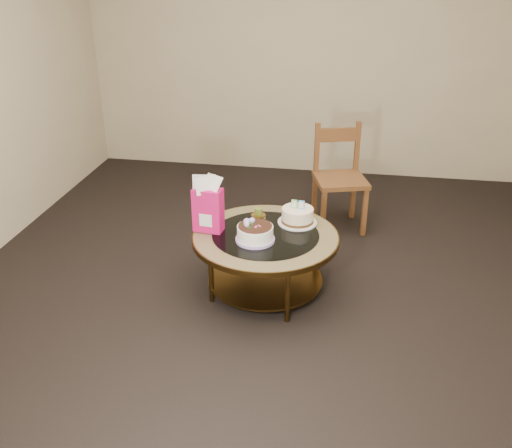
% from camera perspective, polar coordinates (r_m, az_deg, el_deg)
% --- Properties ---
extents(ground, '(5.00, 5.00, 0.00)m').
position_cam_1_polar(ground, '(4.16, 0.92, -6.63)').
color(ground, black).
rests_on(ground, ground).
extents(room_walls, '(4.52, 5.02, 2.61)m').
position_cam_1_polar(room_walls, '(3.57, 1.10, 14.68)').
color(room_walls, tan).
rests_on(room_walls, ground).
extents(coffee_table, '(1.02, 1.02, 0.46)m').
position_cam_1_polar(coffee_table, '(3.97, 0.95, -2.03)').
color(coffee_table, '#503817').
rests_on(coffee_table, ground).
extents(decorated_cake, '(0.26, 0.26, 0.15)m').
position_cam_1_polar(decorated_cake, '(3.82, -0.11, -0.99)').
color(decorated_cake, '#B59CDC').
rests_on(decorated_cake, coffee_table).
extents(cream_cake, '(0.28, 0.28, 0.18)m').
position_cam_1_polar(cream_cake, '(4.07, 4.17, 0.81)').
color(cream_cake, white).
rests_on(cream_cake, coffee_table).
extents(gift_bag, '(0.21, 0.16, 0.40)m').
position_cam_1_polar(gift_bag, '(3.91, -4.83, 1.98)').
color(gift_bag, '#C4125C').
rests_on(gift_bag, coffee_table).
extents(pillar_candle, '(0.12, 0.12, 0.08)m').
position_cam_1_polar(pillar_candle, '(4.16, 0.24, 1.02)').
color(pillar_candle, '#F2E463').
rests_on(pillar_candle, coffee_table).
extents(dining_chair, '(0.51, 0.51, 0.90)m').
position_cam_1_polar(dining_chair, '(4.96, 8.34, 4.65)').
color(dining_chair, brown).
rests_on(dining_chair, ground).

